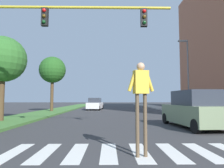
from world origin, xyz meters
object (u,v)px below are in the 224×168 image
tree_mid (3,60)px  pedestrian_performer (141,93)px  suv_crossing (194,110)px  street_lamp_right (187,69)px  traffic_light_gantry (43,34)px  tree_far (52,70)px  sedan_midblock (95,104)px

tree_mid → pedestrian_performer: (7.71, -7.64, -2.39)m
pedestrian_performer → suv_crossing: pedestrian_performer is taller
street_lamp_right → suv_crossing: (-3.50, -9.69, -3.66)m
tree_mid → pedestrian_performer: 11.12m
pedestrian_performer → traffic_light_gantry: bearing=138.8°
tree_far → traffic_light_gantry: 15.46m
street_lamp_right → suv_crossing: 10.93m
tree_far → pedestrian_performer: (7.47, -18.28, -3.25)m
street_lamp_right → suv_crossing: bearing=-109.9°
tree_mid → street_lamp_right: 16.68m
tree_far → street_lamp_right: street_lamp_right is taller
tree_far → pedestrian_performer: bearing=-67.8°
tree_far → street_lamp_right: (14.68, -3.19, -0.32)m
tree_far → street_lamp_right: bearing=-12.3°
traffic_light_gantry → tree_mid: bearing=132.3°
tree_far → suv_crossing: 17.51m
traffic_light_gantry → pedestrian_performer: size_ratio=3.22×
traffic_light_gantry → suv_crossing: (7.45, 2.11, -3.39)m
tree_far → suv_crossing: bearing=-49.1°
street_lamp_right → sedan_midblock: bearing=139.3°
street_lamp_right → tree_far: bearing=167.7°
traffic_light_gantry → sedan_midblock: 20.74m
tree_far → street_lamp_right: 15.02m
suv_crossing → pedestrian_performer: bearing=-124.4°
pedestrian_performer → sedan_midblock: (-2.81, 23.70, -0.87)m
traffic_light_gantry → sedan_midblock: traffic_light_gantry is taller
suv_crossing → sedan_midblock: suv_crossing is taller
pedestrian_performer → tree_far: bearing=112.2°
sedan_midblock → pedestrian_performer: bearing=-83.2°
tree_mid → suv_crossing: tree_mid is taller
tree_mid → pedestrian_performer: size_ratio=2.18×
tree_mid → street_lamp_right: street_lamp_right is taller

